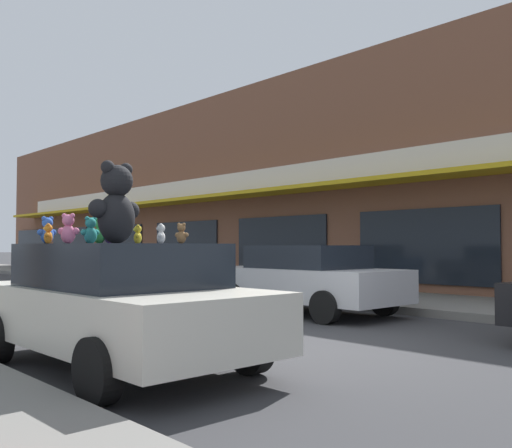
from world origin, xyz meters
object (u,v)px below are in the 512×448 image
at_px(teddy_bear_purple, 111,230).
at_px(teddy_bear_blue, 47,231).
at_px(teddy_bear_white, 161,234).
at_px(parked_car_far_center, 308,278).
at_px(teddy_bear_brown, 181,234).
at_px(teddy_bear_teal, 90,231).
at_px(teddy_bear_orange, 48,234).
at_px(teddy_bear_giant, 116,204).
at_px(teddy_bear_pink, 68,229).
at_px(plush_art_car, 119,302).
at_px(teddy_bear_green, 99,231).
at_px(parked_car_far_right, 152,268).
at_px(teddy_bear_yellow, 138,235).

bearing_deg(teddy_bear_purple, teddy_bear_blue, 45.37).
xyz_separation_m(teddy_bear_white, parked_car_far_center, (5.01, 2.22, -0.80)).
xyz_separation_m(teddy_bear_brown, teddy_bear_purple, (-0.08, 1.47, 0.07)).
distance_m(teddy_bear_blue, teddy_bear_teal, 0.52).
bearing_deg(parked_car_far_center, teddy_bear_orange, -165.96).
height_order(teddy_bear_giant, teddy_bear_blue, teddy_bear_giant).
bearing_deg(teddy_bear_pink, teddy_bear_giant, -159.79).
bearing_deg(parked_car_far_center, teddy_bear_pink, -164.07).
bearing_deg(parked_car_far_center, teddy_bear_white, -156.15).
xyz_separation_m(teddy_bear_blue, teddy_bear_orange, (-0.06, -0.18, -0.04)).
bearing_deg(teddy_bear_orange, plush_art_car, 75.81).
distance_m(teddy_bear_blue, teddy_bear_purple, 0.91).
relative_size(teddy_bear_green, teddy_bear_pink, 1.00).
bearing_deg(plush_art_car, teddy_bear_brown, -55.71).
xyz_separation_m(teddy_bear_white, teddy_bear_purple, (-0.12, 1.00, 0.07)).
bearing_deg(teddy_bear_purple, parked_car_far_right, -88.53).
bearing_deg(teddy_bear_giant, teddy_bear_orange, -44.74).
xyz_separation_m(teddy_bear_white, teddy_bear_teal, (-0.50, 0.80, 0.05)).
xyz_separation_m(teddy_bear_giant, teddy_bear_brown, (0.41, -0.75, -0.35)).
bearing_deg(teddy_bear_blue, teddy_bear_giant, 127.73).
relative_size(teddy_bear_giant, parked_car_far_center, 0.24).
bearing_deg(teddy_bear_white, plush_art_car, -69.09).
bearing_deg(teddy_bear_pink, parked_car_far_right, -79.65).
xyz_separation_m(teddy_bear_yellow, teddy_bear_green, (-0.29, 0.46, 0.05)).
bearing_deg(teddy_bear_teal, teddy_bear_white, 119.52).
height_order(teddy_bear_purple, teddy_bear_green, teddy_bear_purple).
height_order(teddy_bear_white, parked_car_far_right, teddy_bear_white).
relative_size(teddy_bear_giant, teddy_bear_green, 2.77).
xyz_separation_m(teddy_bear_brown, teddy_bear_orange, (-1.04, 1.16, 0.00)).
bearing_deg(parked_car_far_center, teddy_bear_brown, -151.96).
relative_size(teddy_bear_orange, teddy_bear_teal, 0.69).
bearing_deg(teddy_bear_yellow, teddy_bear_giant, -27.29).
bearing_deg(parked_car_far_right, teddy_bear_giant, -124.79).
relative_size(teddy_bear_pink, teddy_bear_teal, 1.03).
height_order(teddy_bear_pink, parked_car_far_center, teddy_bear_pink).
bearing_deg(teddy_bear_blue, parked_car_far_center, -173.66).
height_order(plush_art_car, teddy_bear_pink, teddy_bear_pink).
height_order(teddy_bear_giant, teddy_bear_white, teddy_bear_giant).
bearing_deg(teddy_bear_teal, teddy_bear_orange, 8.61).
height_order(teddy_bear_white, teddy_bear_pink, teddy_bear_pink).
distance_m(teddy_bear_white, parked_car_far_right, 9.57).
bearing_deg(teddy_bear_orange, teddy_bear_yellow, 112.70).
relative_size(teddy_bear_yellow, parked_car_far_right, 0.05).
relative_size(plush_art_car, teddy_bear_green, 11.55).
height_order(teddy_bear_orange, teddy_bear_pink, teddy_bear_pink).
bearing_deg(teddy_bear_green, plush_art_car, 56.24).
bearing_deg(teddy_bear_teal, parked_car_far_right, -129.33).
xyz_separation_m(teddy_bear_blue, teddy_bear_purple, (0.90, 0.13, 0.03)).
bearing_deg(plush_art_car, teddy_bear_pink, 139.11).
bearing_deg(teddy_bear_green, teddy_bear_purple, 134.37).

